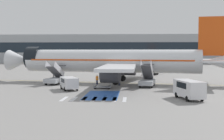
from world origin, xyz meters
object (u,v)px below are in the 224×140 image
Objects in this scene: ground_crew_1 at (97,79)px; terminal_building at (111,49)px; fuel_tanker at (153,67)px; boarding_stairs_forward at (55,78)px; service_van_1 at (69,82)px; ground_crew_0 at (119,79)px; airliner at (114,61)px; baggage_cart at (102,87)px; boarding_stairs_aft at (147,80)px; service_van_0 at (189,88)px.

terminal_building is (-4.20, 93.12, 5.64)m from ground_crew_1.
terminal_building reaches higher than fuel_tanker.
boarding_stairs_forward reaches higher than ground_crew_1.
ground_crew_0 is (7.07, 6.29, -0.11)m from service_van_1.
fuel_tanker reaches higher than ground_crew_0.
boarding_stairs_forward is (-9.92, -2.99, -2.87)m from airliner.
baggage_cart is 5.09m from ground_crew_0.
ground_crew_1 is at bearing 148.44° from airliner.
boarding_stairs_aft is at bearing -0.00° from boarding_stairs_forward.
ground_crew_1 is (-3.83, 1.14, -0.08)m from ground_crew_0.
boarding_stairs_aft reaches higher than service_van_1.
boarding_stairs_aft reaches higher than ground_crew_1.
boarding_stairs_aft is 8.64m from ground_crew_1.
ground_crew_1 is at bearing -105.64° from fuel_tanker.
service_van_0 is 109.72m from terminal_building.
fuel_tanker is 6.29× the size of ground_crew_0.
baggage_cart is (-6.84, -3.18, -0.78)m from boarding_stairs_aft.
boarding_stairs_aft reaches higher than fuel_tanker.
baggage_cart is at bearing -145.66° from boarding_stairs_aft.
baggage_cart is at bearing -86.72° from terminal_building.
boarding_stairs_aft is (15.47, -2.57, 0.05)m from boarding_stairs_forward.
boarding_stairs_aft is at bearing -7.03° from ground_crew_0.
terminal_building is (2.98, 92.95, 5.58)m from boarding_stairs_forward.
ground_crew_0 is (-4.47, 1.26, -0.03)m from boarding_stairs_aft.
service_van_1 is (-11.54, -5.03, 0.08)m from boarding_stairs_aft.
service_van_0 is 16.56m from ground_crew_0.
ground_crew_0 is (-8.78, 14.03, -0.32)m from service_van_0.
fuel_tanker is at bearing -10.61° from airliner.
ground_crew_1 is (3.24, 7.43, -0.19)m from service_van_1.
boarding_stairs_forward is at bearing -117.78° from fuel_tanker.
service_van_1 is 0.04× the size of terminal_building.
ground_crew_0 is at bearing 173.70° from boarding_stairs_aft.
baggage_cart is at bearing -178.98° from airliner.
service_van_0 is at bearing -61.92° from boarding_stairs_aft.
boarding_stairs_forward is 1.02× the size of service_van_0.
service_van_0 is at bearing -25.64° from ground_crew_1.
airliner is 7.67× the size of boarding_stairs_forward.
fuel_tanker reaches higher than ground_crew_1.
service_van_1 is (3.93, -7.60, 0.13)m from boarding_stairs_forward.
boarding_stairs_aft is 28.66m from fuel_tanker.
baggage_cart is at bearing -24.23° from boarding_stairs_forward.
airliner reaches higher than service_van_0.
airliner is 16.14× the size of baggage_cart.
airliner is at bearing 103.70° from service_van_0.
baggage_cart is at bearing -50.75° from ground_crew_1.
airliner is 8.84× the size of service_van_1.
boarding_stairs_forward reaches higher than ground_crew_0.
boarding_stairs_forward is 25.04m from service_van_0.
airliner is at bearing 171.55° from baggage_cart.
airliner reaches higher than baggage_cart.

